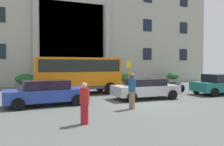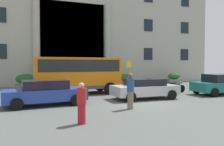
{
  "view_description": "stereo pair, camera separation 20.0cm",
  "coord_description": "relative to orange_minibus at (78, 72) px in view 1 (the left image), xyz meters",
  "views": [
    {
      "loc": [
        -6.5,
        -11.67,
        2.27
      ],
      "look_at": [
        0.69,
        6.04,
        1.53
      ],
      "focal_mm": 37.0,
      "sensor_mm": 36.0,
      "label": 1
    },
    {
      "loc": [
        -6.32,
        -11.75,
        2.27
      ],
      "look_at": [
        0.69,
        6.04,
        1.53
      ],
      "focal_mm": 37.0,
      "sensor_mm": 36.0,
      "label": 2
    }
  ],
  "objects": [
    {
      "name": "parked_compact_extra",
      "position": [
        -2.77,
        -4.19,
        -0.93
      ],
      "size": [
        4.48,
        2.13,
        1.38
      ],
      "rotation": [
        0.0,
        0.0,
        0.06
      ],
      "color": "#253E97",
      "rests_on": "ground_plane"
    },
    {
      "name": "pedestrian_man_crossing",
      "position": [
        1.14,
        -6.82,
        -0.72
      ],
      "size": [
        0.36,
        0.36,
        1.81
      ],
      "rotation": [
        0.0,
        0.0,
        1.97
      ],
      "color": "#836C4F",
      "rests_on": "ground_plane"
    },
    {
      "name": "parked_coupe_end",
      "position": [
        3.48,
        -4.12,
        -0.95
      ],
      "size": [
        4.24,
        2.14,
        1.32
      ],
      "rotation": [
        0.0,
        0.0,
        -0.01
      ],
      "color": "#B7B4BA",
      "rests_on": "ground_plane"
    },
    {
      "name": "scooter_by_planter",
      "position": [
        7.22,
        -2.2,
        -1.18
      ],
      "size": [
        2.01,
        0.55,
        0.89
      ],
      "rotation": [
        0.0,
        0.0,
        0.04
      ],
      "color": "black",
      "rests_on": "ground_plane"
    },
    {
      "name": "hedge_planter_far_west",
      "position": [
        6.28,
        4.79,
        -1.04
      ],
      "size": [
        1.62,
        0.82,
        1.24
      ],
      "color": "slate",
      "rests_on": "ground_plane"
    },
    {
      "name": "bus_stop_sign",
      "position": [
        5.19,
        1.83,
        -0.05
      ],
      "size": [
        0.44,
        0.08,
        2.56
      ],
      "color": "#949515",
      "rests_on": "ground_plane"
    },
    {
      "name": "hedge_planter_west",
      "position": [
        -3.6,
        4.98,
        -0.97
      ],
      "size": [
        1.86,
        1.0,
        1.38
      ],
      "color": "#63625A",
      "rests_on": "ground_plane"
    },
    {
      "name": "hedge_planter_east",
      "position": [
        1.5,
        4.86,
        -0.96
      ],
      "size": [
        2.03,
        0.87,
        1.4
      ],
      "color": "#665F5C",
      "rests_on": "ground_plane"
    },
    {
      "name": "orange_minibus",
      "position": [
        0.0,
        0.0,
        0.0
      ],
      "size": [
        6.29,
        2.71,
        2.75
      ],
      "rotation": [
        0.0,
        0.0,
        -0.0
      ],
      "color": "orange",
      "rests_on": "ground_plane"
    },
    {
      "name": "pedestrian_child_trailing",
      "position": [
        -1.87,
        -8.78,
        -0.85
      ],
      "size": [
        0.36,
        0.36,
        1.57
      ],
      "rotation": [
        0.0,
        0.0,
        1.93
      ],
      "color": "#AA1B27",
      "rests_on": "ground_plane"
    },
    {
      "name": "parked_sedan_second",
      "position": [
        9.87,
        -4.31,
        -0.87
      ],
      "size": [
        4.34,
        2.3,
        1.52
      ],
      "rotation": [
        0.0,
        0.0,
        -0.06
      ],
      "color": "#1B6A67",
      "rests_on": "ground_plane"
    },
    {
      "name": "ground_plane",
      "position": [
        2.35,
        -5.5,
        -1.7
      ],
      "size": [
        80.0,
        64.0,
        0.12
      ],
      "primitive_type": "cube",
      "color": "#565B56"
    },
    {
      "name": "office_building_facade",
      "position": [
        2.35,
        11.98,
        6.32
      ],
      "size": [
        34.1,
        9.6,
        15.93
      ],
      "color": "#A9AA9A",
      "rests_on": "ground_plane"
    },
    {
      "name": "hedge_planter_far_east",
      "position": [
        12.78,
        5.32,
        -1.05
      ],
      "size": [
        1.74,
        0.88,
        1.22
      ],
      "color": "slate",
      "rests_on": "ground_plane"
    }
  ]
}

